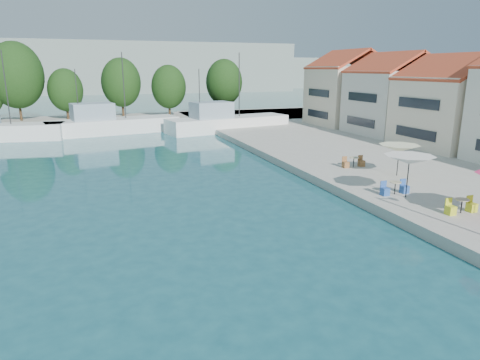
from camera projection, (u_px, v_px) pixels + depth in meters
name	position (u px, v px, depth m)	size (l,w,h in m)	color
quay_right	(458.00, 157.00, 37.70)	(32.00, 92.00, 0.60)	#ABA59A
quay_far	(93.00, 122.00, 61.84)	(90.00, 16.00, 0.60)	#ABA59A
hill_west	(14.00, 68.00, 137.72)	(180.00, 40.00, 16.00)	gray
hill_east	(208.00, 73.00, 178.92)	(140.00, 40.00, 12.00)	gray
building_04	(456.00, 100.00, 39.88)	(9.00, 8.80, 9.20)	#F7E3C5
building_05	(393.00, 92.00, 48.03)	(8.40, 8.80, 9.70)	silver
building_06	(348.00, 87.00, 56.19)	(9.00, 8.80, 10.20)	beige
trawler_03	(110.00, 125.00, 53.03)	(16.44, 7.02, 10.20)	white
trawler_04	(226.00, 123.00, 55.00)	(16.57, 7.09, 10.20)	white
tree_04	(16.00, 75.00, 59.63)	(7.40, 7.40, 10.95)	#3F2B19
tree_05	(65.00, 90.00, 61.90)	(4.93, 4.93, 7.30)	#3F2B19
tree_06	(121.00, 83.00, 66.05)	(6.01, 6.01, 8.89)	#3F2B19
tree_07	(169.00, 87.00, 65.46)	(5.28, 5.28, 7.82)	#3F2B19
tree_08	(224.00, 82.00, 69.58)	(5.92, 5.92, 8.77)	#3F2B19
umbrella_white	(409.00, 160.00, 24.32)	(2.87, 2.87, 2.48)	black
umbrella_cream	(399.00, 148.00, 29.41)	(2.78, 2.78, 2.18)	black
cafe_table_01	(461.00, 208.00, 22.06)	(1.82, 0.70, 0.76)	black
cafe_table_02	(395.00, 190.00, 25.39)	(1.82, 0.70, 0.76)	black
cafe_table_03	(354.00, 163.00, 32.40)	(1.82, 0.70, 0.76)	black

